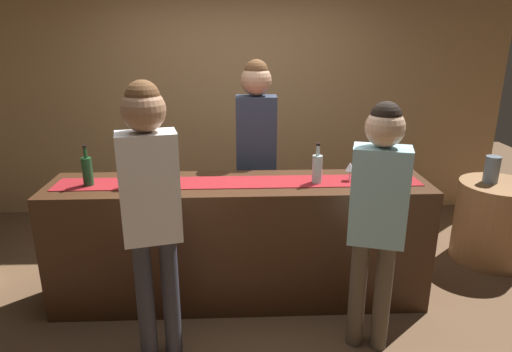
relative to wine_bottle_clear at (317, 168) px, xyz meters
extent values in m
plane|color=brown|center=(-0.57, 0.03, -1.08)|extent=(10.00, 10.00, 0.00)
cube|color=tan|center=(-0.57, 1.93, 0.37)|extent=(6.00, 0.12, 2.90)
cube|color=#3D2314|center=(-0.57, 0.03, -0.60)|extent=(2.84, 0.60, 0.96)
cube|color=maroon|center=(-0.57, 0.03, -0.11)|extent=(2.69, 0.28, 0.01)
cylinder|color=#B2C6C1|center=(0.00, 0.00, -0.01)|extent=(0.07, 0.07, 0.21)
cylinder|color=#B2C6C1|center=(0.00, 0.00, 0.13)|extent=(0.03, 0.03, 0.08)
cylinder|color=black|center=(0.00, 0.00, 0.18)|extent=(0.03, 0.03, 0.02)
cylinder|color=#194723|center=(-1.67, 0.01, -0.01)|extent=(0.07, 0.07, 0.21)
cylinder|color=#194723|center=(-1.67, 0.01, 0.13)|extent=(0.03, 0.03, 0.08)
cylinder|color=black|center=(-1.67, 0.01, 0.18)|extent=(0.03, 0.03, 0.02)
cylinder|color=silver|center=(-1.40, -0.07, -0.11)|extent=(0.06, 0.06, 0.00)
cylinder|color=silver|center=(-1.40, -0.07, -0.07)|extent=(0.01, 0.01, 0.08)
cone|color=silver|center=(-1.40, -0.07, 0.00)|extent=(0.07, 0.07, 0.06)
cylinder|color=silver|center=(0.25, 0.04, -0.11)|extent=(0.06, 0.06, 0.00)
cylinder|color=silver|center=(0.25, 0.04, -0.07)|extent=(0.01, 0.01, 0.08)
cone|color=silver|center=(0.25, 0.04, 0.00)|extent=(0.07, 0.07, 0.06)
cylinder|color=#26262B|center=(-0.34, 0.61, -0.65)|extent=(0.11, 0.11, 0.85)
cylinder|color=#26262B|center=(-0.50, 0.61, -0.65)|extent=(0.11, 0.11, 0.85)
cube|color=#2D384C|center=(-0.42, 0.61, 0.11)|extent=(0.34, 0.21, 0.67)
sphere|color=tan|center=(-0.42, 0.61, 0.57)|extent=(0.25, 0.25, 0.25)
sphere|color=brown|center=(-0.42, 0.61, 0.64)|extent=(0.20, 0.20, 0.20)
cylinder|color=brown|center=(0.20, -0.58, -0.69)|extent=(0.11, 0.11, 0.77)
cylinder|color=brown|center=(0.35, -0.62, -0.69)|extent=(0.11, 0.11, 0.77)
cube|color=#99D1E0|center=(0.27, -0.60, 0.00)|extent=(0.38, 0.29, 0.61)
sphere|color=#DBAD89|center=(0.27, -0.60, 0.43)|extent=(0.23, 0.23, 0.23)
sphere|color=black|center=(0.27, -0.60, 0.49)|extent=(0.18, 0.18, 0.18)
cylinder|color=#33333D|center=(-1.18, -0.64, -0.66)|extent=(0.11, 0.11, 0.84)
cylinder|color=#33333D|center=(-1.02, -0.61, -0.66)|extent=(0.11, 0.11, 0.84)
cube|color=white|center=(-1.10, -0.63, 0.09)|extent=(0.38, 0.27, 0.66)
sphere|color=#9E7051|center=(-1.10, -0.63, 0.54)|extent=(0.25, 0.25, 0.25)
sphere|color=brown|center=(-1.10, -0.63, 0.61)|extent=(0.20, 0.20, 0.20)
cylinder|color=#996B42|center=(1.76, 0.55, -0.71)|extent=(0.68, 0.68, 0.74)
cylinder|color=slate|center=(1.68, 0.60, -0.22)|extent=(0.13, 0.13, 0.24)
camera|label=1|loc=(-0.58, -3.12, 0.97)|focal=31.44mm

